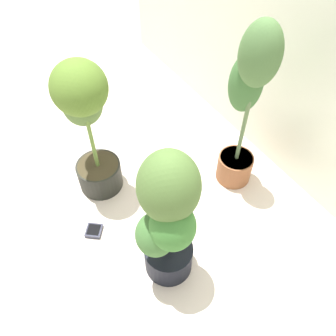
{
  "coord_description": "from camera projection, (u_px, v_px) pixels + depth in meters",
  "views": [
    {
      "loc": [
        0.89,
        -0.44,
        1.58
      ],
      "look_at": [
        -0.02,
        0.13,
        0.32
      ],
      "focal_mm": 36.48,
      "sensor_mm": 36.0,
      "label": 1
    }
  ],
  "objects": [
    {
      "name": "ground_plane",
      "position": [
        149.0,
        218.0,
        1.84
      ],
      "size": [
        8.0,
        8.0,
        0.0
      ],
      "primitive_type": "plane",
      "color": "silver",
      "rests_on": "ground"
    },
    {
      "name": "potted_plant_front_left",
      "position": [
        87.0,
        121.0,
        1.65
      ],
      "size": [
        0.4,
        0.36,
        0.81
      ],
      "color": "#272822",
      "rests_on": "ground"
    },
    {
      "name": "potted_plant_front_right",
      "position": [
        166.0,
        216.0,
        1.33
      ],
      "size": [
        0.38,
        0.32,
        0.78
      ],
      "color": "black",
      "rests_on": "ground"
    },
    {
      "name": "potted_plant_back_center",
      "position": [
        247.0,
        102.0,
        1.63
      ],
      "size": [
        0.29,
        0.23,
        0.96
      ],
      "color": "#945735",
      "rests_on": "ground"
    },
    {
      "name": "hygrometer_box",
      "position": [
        94.0,
        231.0,
        1.78
      ],
      "size": [
        0.11,
        0.11,
        0.03
      ],
      "rotation": [
        0.0,
        0.0,
        0.89
      ],
      "color": "#2F3044",
      "rests_on": "ground"
    },
    {
      "name": "nutrient_bottle",
      "position": [
        160.0,
        195.0,
        1.81
      ],
      "size": [
        0.09,
        0.09,
        0.22
      ],
      "color": "white",
      "rests_on": "ground"
    }
  ]
}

